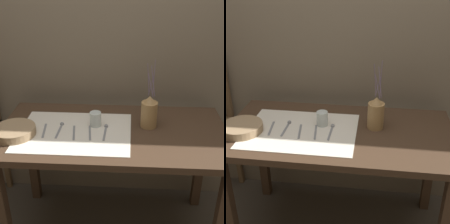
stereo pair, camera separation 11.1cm
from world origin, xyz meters
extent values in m
cube|color=#7A6B56|center=(0.00, 0.46, 1.20)|extent=(7.00, 0.06, 2.40)
cube|color=#422D1E|center=(0.00, 0.00, 0.77)|extent=(1.35, 0.70, 0.04)
cube|color=#422D1E|center=(-0.61, -0.29, 0.37)|extent=(0.06, 0.06, 0.75)
cube|color=#422D1E|center=(-0.61, 0.29, 0.37)|extent=(0.06, 0.06, 0.75)
cube|color=#422D1E|center=(0.61, 0.29, 0.37)|extent=(0.06, 0.06, 0.75)
cube|color=brown|center=(-0.87, 0.39, 0.56)|extent=(0.04, 0.04, 1.11)
cube|color=silver|center=(-0.22, -0.03, 0.79)|extent=(0.65, 0.49, 0.00)
cylinder|color=#A87F4C|center=(0.21, 0.06, 0.87)|extent=(0.10, 0.10, 0.16)
cone|color=#A87F4C|center=(0.21, 0.06, 0.97)|extent=(0.07, 0.07, 0.04)
cylinder|color=slate|center=(0.23, 0.08, 1.09)|extent=(0.01, 0.02, 0.22)
cylinder|color=slate|center=(0.23, 0.07, 1.08)|extent=(0.03, 0.04, 0.17)
cylinder|color=slate|center=(0.22, 0.07, 1.05)|extent=(0.03, 0.00, 0.12)
cylinder|color=slate|center=(0.21, 0.05, 1.06)|extent=(0.04, 0.02, 0.14)
cylinder|color=slate|center=(0.20, 0.06, 1.09)|extent=(0.02, 0.05, 0.20)
cylinder|color=#9E7F5B|center=(-0.56, -0.09, 0.81)|extent=(0.24, 0.24, 0.05)
cylinder|color=silver|center=(-0.11, 0.05, 0.84)|extent=(0.07, 0.07, 0.09)
cube|color=gray|center=(-0.40, -0.04, 0.79)|extent=(0.03, 0.16, 0.00)
cube|color=gray|center=(-0.31, -0.04, 0.79)|extent=(0.02, 0.16, 0.00)
sphere|color=gray|center=(-0.31, 0.04, 0.80)|extent=(0.02, 0.02, 0.02)
cube|color=gray|center=(-0.22, -0.05, 0.79)|extent=(0.04, 0.16, 0.00)
cube|color=gray|center=(-0.13, -0.05, 0.79)|extent=(0.03, 0.16, 0.00)
cube|color=gray|center=(-0.04, -0.05, 0.79)|extent=(0.01, 0.16, 0.00)
sphere|color=gray|center=(-0.04, 0.03, 0.80)|extent=(0.02, 0.02, 0.02)
camera|label=1|loc=(0.10, -1.60, 1.70)|focal=50.00mm
camera|label=2|loc=(0.21, -1.58, 1.70)|focal=50.00mm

